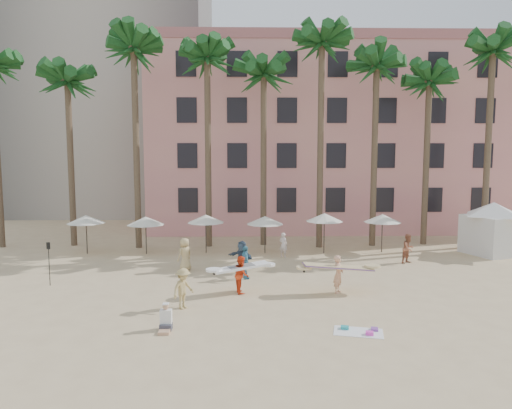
{
  "coord_description": "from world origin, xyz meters",
  "views": [
    {
      "loc": [
        -2.2,
        -17.93,
        6.51
      ],
      "look_at": [
        -1.73,
        6.0,
        4.0
      ],
      "focal_mm": 32.0,
      "sensor_mm": 36.0,
      "label": 1
    }
  ],
  "objects_px": {
    "pink_hotel": "(343,141)",
    "cabana": "(493,224)",
    "carrier_white": "(241,273)",
    "carrier_yellow": "(338,272)"
  },
  "relations": [
    {
      "from": "pink_hotel",
      "to": "cabana",
      "type": "xyz_separation_m",
      "value": [
        7.22,
        -14.13,
        -5.93
      ]
    },
    {
      "from": "pink_hotel",
      "to": "carrier_white",
      "type": "xyz_separation_m",
      "value": [
        -9.49,
        -22.55,
        -7.05
      ]
    },
    {
      "from": "cabana",
      "to": "carrier_yellow",
      "type": "xyz_separation_m",
      "value": [
        -12.06,
        -8.52,
        -1.04
      ]
    },
    {
      "from": "pink_hotel",
      "to": "carrier_white",
      "type": "relative_size",
      "value": 12.33
    },
    {
      "from": "pink_hotel",
      "to": "cabana",
      "type": "height_order",
      "value": "pink_hotel"
    },
    {
      "from": "pink_hotel",
      "to": "carrier_white",
      "type": "distance_m",
      "value": 25.46
    },
    {
      "from": "cabana",
      "to": "carrier_white",
      "type": "distance_m",
      "value": 18.74
    },
    {
      "from": "carrier_white",
      "to": "carrier_yellow",
      "type": "bearing_deg",
      "value": -1.29
    },
    {
      "from": "cabana",
      "to": "carrier_white",
      "type": "height_order",
      "value": "cabana"
    },
    {
      "from": "pink_hotel",
      "to": "carrier_white",
      "type": "bearing_deg",
      "value": -112.82
    }
  ]
}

